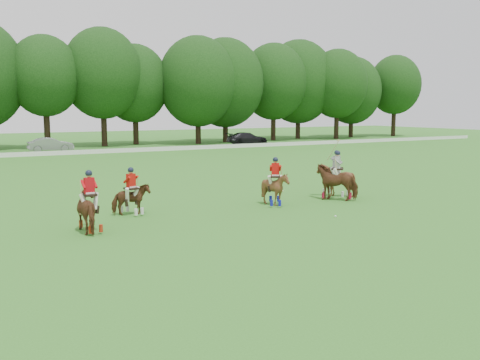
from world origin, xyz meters
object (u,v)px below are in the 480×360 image
polo_red_a (90,210)px  polo_red_c (275,188)px  polo_ball (335,216)px  car_mid (50,145)px  polo_stripe_b (336,180)px  polo_stripe_a (337,182)px  car_right (247,138)px  polo_red_b (131,199)px

polo_red_a → polo_red_c: bearing=7.6°
polo_red_a → polo_ball: polo_red_a is taller
car_mid → polo_stripe_b: size_ratio=1.55×
polo_red_c → polo_stripe_a: 3.65m
car_right → polo_red_c: bearing=160.3°
car_right → polo_ball: bearing=163.2°
car_right → polo_red_c: 43.16m
car_right → polo_stripe_a: 41.70m
polo_red_c → polo_stripe_b: (4.22, 0.63, 0.06)m
polo_stripe_a → polo_ball: (-2.94, -3.49, -0.88)m
car_mid → polo_red_a: 39.59m
car_mid → car_right: car_right is taller
car_mid → polo_stripe_b: (7.89, -37.38, 0.13)m
polo_red_c → polo_ball: 3.79m
polo_red_b → polo_red_a: bearing=-135.5°
polo_red_a → polo_ball: size_ratio=25.99×
polo_red_b → polo_stripe_b: 10.96m
polo_red_a → polo_ball: 10.11m
car_right → polo_red_a: 49.09m
polo_stripe_a → polo_ball: bearing=-130.2°
polo_red_c → car_right: bearing=61.7°
polo_stripe_a → polo_red_c: bearing=177.6°
car_right → polo_stripe_a: bearing=164.8°
polo_red_b → polo_stripe_b: bearing=-2.4°
polo_stripe_a → car_right: bearing=66.2°
car_mid → polo_stripe_a: bearing=-167.1°
polo_red_b → polo_ball: size_ratio=23.29×
car_mid → car_right: (24.13, 0.00, 0.01)m
polo_stripe_b → polo_red_a: bearing=-172.1°
polo_red_a → polo_red_c: (9.07, 1.21, -0.01)m
car_mid → polo_red_c: size_ratio=1.99×
polo_red_c → polo_stripe_a: (3.65, -0.15, 0.09)m
car_right → polo_red_a: (-29.53, -39.22, 0.08)m
car_mid → car_right: 24.13m
polo_stripe_a → polo_stripe_b: (0.57, 0.78, -0.03)m
polo_red_c → car_mid: bearing=95.5°
polo_red_b → polo_ball: polo_red_b is taller
polo_red_c → polo_ball: size_ratio=25.75×
polo_stripe_a → polo_stripe_b: size_ratio=0.84×
polo_red_a → polo_stripe_a: 12.76m
polo_red_c → polo_stripe_b: bearing=8.4°
car_mid → polo_ball: car_mid is taller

